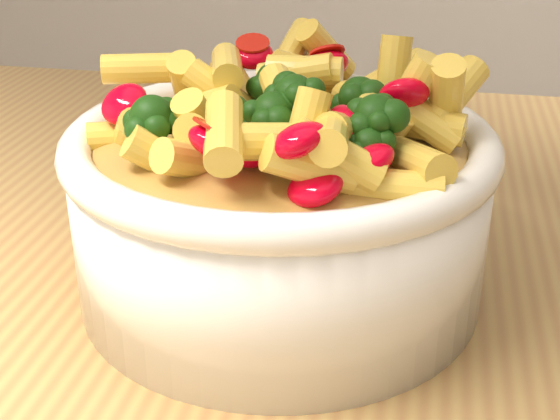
# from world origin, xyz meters

# --- Properties ---
(table) EXTENTS (1.20, 0.80, 0.90)m
(table) POSITION_xyz_m (0.00, 0.00, 0.80)
(table) COLOR #AE874A
(table) RESTS_ON ground
(serving_bowl) EXTENTS (0.25, 0.25, 0.11)m
(serving_bowl) POSITION_xyz_m (-0.10, -0.04, 0.95)
(serving_bowl) COLOR white
(serving_bowl) RESTS_ON table
(pasta_salad) EXTENTS (0.20, 0.20, 0.04)m
(pasta_salad) POSITION_xyz_m (-0.10, -0.04, 1.02)
(pasta_salad) COLOR #FFD650
(pasta_salad) RESTS_ON serving_bowl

